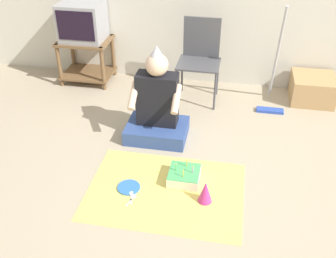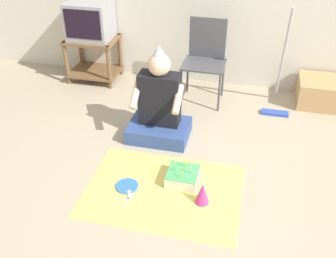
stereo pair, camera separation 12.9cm
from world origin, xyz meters
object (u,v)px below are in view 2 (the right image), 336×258
object	(u,v)px
tv	(90,20)
birthday_cake	(183,176)
folding_chair	(205,55)
dust_mop	(279,83)
cardboard_box_stack	(319,92)
person_seated	(159,108)
party_hat_blue	(202,193)
paper_plate	(127,186)

from	to	relation	value
tv	birthday_cake	xyz separation A→B (m)	(1.42, -1.63, -0.68)
folding_chair	dust_mop	size ratio (longest dim) A/B	0.78
cardboard_box_stack	person_seated	world-z (taller)	person_seated
tv	party_hat_blue	distance (m)	2.53
person_seated	party_hat_blue	bearing A→B (deg)	-56.31
person_seated	party_hat_blue	xyz separation A→B (m)	(0.55, -0.82, -0.20)
cardboard_box_stack	party_hat_blue	xyz separation A→B (m)	(-0.99, -1.82, -0.04)
folding_chair	cardboard_box_stack	world-z (taller)	folding_chair
cardboard_box_stack	dust_mop	xyz separation A→B (m)	(-0.45, -0.25, 0.18)
party_hat_blue	tv	bearing A→B (deg)	131.14
person_seated	birthday_cake	distance (m)	0.74
person_seated	birthday_cake	size ratio (longest dim) A/B	3.56
tv	paper_plate	size ratio (longest dim) A/B	2.58
person_seated	birthday_cake	xyz separation A→B (m)	(0.35, -0.61, -0.25)
person_seated	dust_mop	bearing A→B (deg)	34.75
party_hat_blue	paper_plate	xyz separation A→B (m)	(-0.62, 0.03, -0.09)
tv	dust_mop	xyz separation A→B (m)	(2.15, -0.28, -0.41)
folding_chair	party_hat_blue	bearing A→B (deg)	-81.33
cardboard_box_stack	birthday_cake	distance (m)	1.99
cardboard_box_stack	person_seated	size ratio (longest dim) A/B	0.50
folding_chair	birthday_cake	distance (m)	1.53
person_seated	paper_plate	bearing A→B (deg)	-95.38
cardboard_box_stack	party_hat_blue	distance (m)	2.07
dust_mop	cardboard_box_stack	bearing A→B (deg)	28.75
folding_chair	cardboard_box_stack	xyz separation A→B (m)	(1.24, 0.14, -0.36)
paper_plate	party_hat_blue	bearing A→B (deg)	-3.20
birthday_cake	cardboard_box_stack	bearing A→B (deg)	53.67
birthday_cake	paper_plate	distance (m)	0.46
tv	folding_chair	bearing A→B (deg)	-7.28
birthday_cake	paper_plate	xyz separation A→B (m)	(-0.43, -0.18, -0.04)
person_seated	tv	bearing A→B (deg)	136.08
tv	paper_plate	bearing A→B (deg)	-61.27
cardboard_box_stack	paper_plate	size ratio (longest dim) A/B	2.48
birthday_cake	folding_chair	bearing A→B (deg)	92.38
dust_mop	birthday_cake	size ratio (longest dim) A/B	4.41
tv	birthday_cake	world-z (taller)	tv
person_seated	paper_plate	world-z (taller)	person_seated
cardboard_box_stack	dust_mop	distance (m)	0.54
tv	dust_mop	world-z (taller)	dust_mop
tv	folding_chair	xyz separation A→B (m)	(1.36, -0.17, -0.22)
folding_chair	birthday_cake	world-z (taller)	folding_chair
tv	paper_plate	xyz separation A→B (m)	(0.99, -1.81, -0.72)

